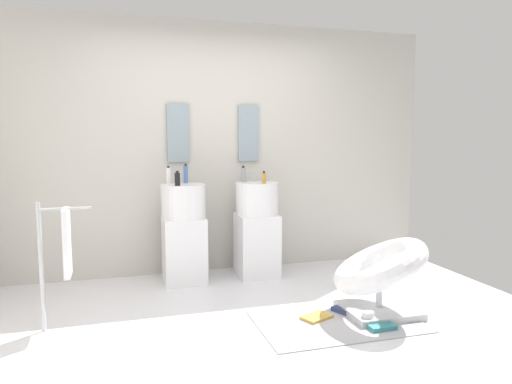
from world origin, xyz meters
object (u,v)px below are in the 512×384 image
(magazine_teal, at_px, (378,324))
(soap_bottle_black, at_px, (177,179))
(magazine_navy, at_px, (350,307))
(soap_bottle_green, at_px, (243,176))
(pedestal_sink_left, at_px, (184,232))
(pedestal_sink_right, at_px, (257,228))
(lounge_chair, at_px, (380,272))
(coffee_mug, at_px, (368,318))
(soap_bottle_grey, at_px, (243,174))
(magazine_ochre, at_px, (317,317))
(soap_bottle_white, at_px, (168,176))
(soap_bottle_blue, at_px, (186,174))
(towel_rack, at_px, (63,246))
(soap_bottle_amber, at_px, (264,178))

(magazine_teal, xyz_separation_m, soap_bottle_black, (-1.29, 1.46, 1.00))
(magazine_navy, xyz_separation_m, soap_bottle_green, (-0.55, 1.29, 0.99))
(pedestal_sink_left, distance_m, pedestal_sink_right, 0.74)
(lounge_chair, height_order, coffee_mug, lounge_chair)
(soap_bottle_grey, bearing_deg, soap_bottle_green, 71.41)
(magazine_ochre, bearing_deg, soap_bottle_green, 74.96)
(magazine_teal, height_order, soap_bottle_white, soap_bottle_white)
(soap_bottle_blue, bearing_deg, soap_bottle_green, -0.94)
(soap_bottle_white, bearing_deg, soap_bottle_green, 2.51)
(soap_bottle_black, xyz_separation_m, soap_bottle_blue, (0.11, 0.23, 0.03))
(towel_rack, bearing_deg, soap_bottle_grey, 31.79)
(magazine_teal, xyz_separation_m, soap_bottle_white, (-1.35, 1.64, 1.02))
(lounge_chair, bearing_deg, soap_bottle_white, 136.91)
(soap_bottle_green, relative_size, soap_bottle_grey, 0.79)
(magazine_teal, relative_size, soap_bottle_white, 1.17)
(magazine_navy, relative_size, soap_bottle_grey, 1.78)
(soap_bottle_green, bearing_deg, towel_rack, -147.79)
(magazine_ochre, relative_size, soap_bottle_green, 1.78)
(coffee_mug, distance_m, soap_bottle_grey, 1.94)
(soap_bottle_grey, bearing_deg, magazine_ochre, -80.98)
(towel_rack, distance_m, magazine_ochre, 1.98)
(magazine_teal, relative_size, soap_bottle_blue, 1.07)
(pedestal_sink_right, xyz_separation_m, magazine_teal, (0.48, -1.57, -0.47))
(lounge_chair, bearing_deg, towel_rack, 170.41)
(magazine_teal, bearing_deg, lounge_chair, 57.59)
(magazine_teal, height_order, soap_bottle_grey, soap_bottle_grey)
(coffee_mug, xyz_separation_m, soap_bottle_blue, (-1.13, 1.61, 1.00))
(pedestal_sink_left, distance_m, soap_bottle_black, 0.54)
(coffee_mug, bearing_deg, soap_bottle_blue, 125.09)
(soap_bottle_green, xyz_separation_m, soap_bottle_grey, (-0.01, -0.02, 0.02))
(coffee_mug, bearing_deg, soap_bottle_green, 108.75)
(soap_bottle_black, bearing_deg, soap_bottle_green, 17.19)
(soap_bottle_black, height_order, soap_bottle_grey, soap_bottle_grey)
(lounge_chair, bearing_deg, soap_bottle_green, 117.14)
(lounge_chair, height_order, soap_bottle_grey, soap_bottle_grey)
(lounge_chair, distance_m, magazine_teal, 0.43)
(magazine_teal, bearing_deg, soap_bottle_green, 108.27)
(soap_bottle_white, height_order, soap_bottle_blue, soap_bottle_blue)
(pedestal_sink_right, xyz_separation_m, magazine_navy, (0.44, -1.18, -0.47))
(magazine_teal, height_order, soap_bottle_black, soap_bottle_black)
(coffee_mug, height_order, soap_bottle_blue, soap_bottle_blue)
(pedestal_sink_right, relative_size, soap_bottle_green, 8.25)
(magazine_teal, bearing_deg, soap_bottle_amber, 106.13)
(towel_rack, relative_size, soap_bottle_black, 6.86)
(soap_bottle_white, distance_m, soap_bottle_amber, 0.93)
(magazine_ochre, relative_size, soap_bottle_amber, 1.89)
(magazine_teal, distance_m, magazine_navy, 0.39)
(soap_bottle_white, bearing_deg, soap_bottle_blue, 13.94)
(lounge_chair, relative_size, magazine_navy, 3.52)
(pedestal_sink_right, distance_m, lounge_chair, 1.47)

